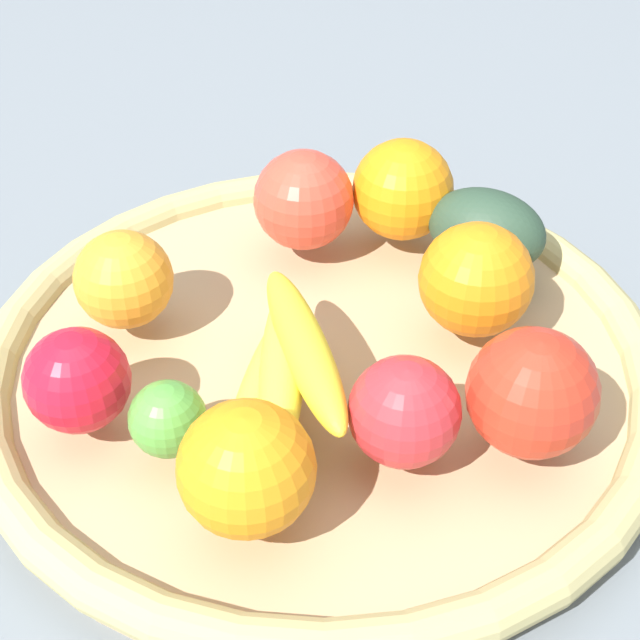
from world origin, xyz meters
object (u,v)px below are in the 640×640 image
object	(u,v)px
orange_3	(124,279)
apple_0	(404,412)
orange_2	(403,190)
apple_1	(304,200)
orange_1	(246,469)
orange_0	(476,280)
banana_bunch	(285,363)
apple_2	(532,393)
apple_3	(77,380)
avocado	(486,230)
lime_0	(168,419)

from	to	relation	value
orange_3	apple_0	bearing A→B (deg)	32.15
apple_0	orange_2	bearing A→B (deg)	153.43
apple_1	orange_2	world-z (taller)	orange_2
orange_1	orange_2	size ratio (longest dim) A/B	0.98
orange_0	orange_3	distance (m)	0.24
orange_0	orange_2	bearing A→B (deg)	176.93
orange_0	banana_bunch	bearing A→B (deg)	-84.03
orange_1	apple_0	bearing A→B (deg)	95.49
apple_2	apple_0	bearing A→B (deg)	-105.61
apple_3	banana_bunch	distance (m)	0.13
avocado	orange_2	size ratio (longest dim) A/B	1.14
apple_2	orange_3	xyz separation A→B (m)	(-0.21, -0.19, -0.01)
banana_bunch	orange_0	bearing A→B (deg)	95.97
apple_0	orange_2	size ratio (longest dim) A/B	0.86
apple_3	apple_2	bearing A→B (deg)	63.13
lime_0	banana_bunch	distance (m)	0.08
banana_bunch	orange_0	xyz separation A→B (m)	(-0.02, 0.14, 0.01)
apple_2	orange_0	size ratio (longest dim) A/B	1.00
apple_0	lime_0	bearing A→B (deg)	-114.74
orange_0	avocado	size ratio (longest dim) A/B	0.88
apple_3	banana_bunch	xyz separation A→B (m)	(0.03, 0.12, -0.01)
avocado	orange_1	bearing A→B (deg)	-57.01
lime_0	apple_1	xyz separation A→B (m)	(-0.17, 0.16, 0.01)
banana_bunch	orange_0	distance (m)	0.15
avocado	apple_3	bearing A→B (deg)	-81.57
orange_1	orange_3	size ratio (longest dim) A/B	1.12
lime_0	apple_2	bearing A→B (deg)	68.48
banana_bunch	orange_1	xyz separation A→B (m)	(0.08, -0.05, 0.01)
lime_0	orange_0	world-z (taller)	orange_0
banana_bunch	avocado	distance (m)	0.20
lime_0	orange_2	size ratio (longest dim) A/B	0.60
orange_0	lime_0	bearing A→B (deg)	-82.36
apple_3	apple_1	bearing A→B (deg)	122.15
orange_2	apple_1	bearing A→B (deg)	-103.22
orange_0	apple_0	bearing A→B (deg)	-48.11
orange_1	apple_2	bearing A→B (deg)	86.46
apple_3	orange_3	world-z (taller)	orange_3
apple_3	orange_0	distance (m)	0.27
banana_bunch	apple_2	size ratio (longest dim) A/B	2.06
lime_0	apple_0	distance (m)	0.14
banana_bunch	apple_0	bearing A→B (deg)	32.17
apple_3	orange_2	world-z (taller)	orange_2
apple_0	orange_3	xyz separation A→B (m)	(-0.19, -0.12, 0.00)
apple_3	apple_2	xyz separation A→B (m)	(0.12, 0.24, 0.01)
orange_1	apple_0	world-z (taller)	orange_1
apple_3	orange_3	distance (m)	0.10
apple_0	orange_1	bearing A→B (deg)	-84.51
lime_0	apple_0	xyz separation A→B (m)	(0.06, 0.13, 0.01)
orange_1	apple_0	size ratio (longest dim) A/B	1.15
lime_0	orange_2	distance (m)	0.28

